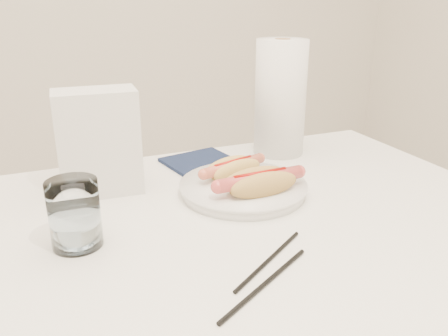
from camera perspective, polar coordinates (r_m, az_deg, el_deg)
name	(u,v)px	position (r m, az deg, el deg)	size (l,w,h in m)	color
table	(210,256)	(0.84, -1.75, -10.71)	(1.20, 0.80, 0.75)	white
plate	(243,189)	(0.93, 2.36, -2.61)	(0.25, 0.25, 0.02)	white
hotdog_left	(233,169)	(0.96, 1.11, -0.09)	(0.15, 0.09, 0.04)	#DDB258
hotdog_right	(260,183)	(0.88, 4.42, -1.79)	(0.18, 0.08, 0.05)	tan
water_glass	(75,214)	(0.77, -17.83, -5.37)	(0.08, 0.08, 0.11)	silver
chopstick_near	(269,260)	(0.72, 5.53, -11.11)	(0.01, 0.01, 0.20)	black
chopstick_far	(265,283)	(0.67, 5.10, -13.87)	(0.01, 0.01, 0.21)	black
napkin_box	(99,142)	(0.95, -15.10, 3.05)	(0.16, 0.09, 0.21)	silver
navy_napkin	(202,163)	(1.10, -2.74, 0.65)	(0.15, 0.15, 0.01)	#111C38
paper_towel_roll	(280,98)	(1.15, 6.90, 8.50)	(0.12, 0.12, 0.28)	white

